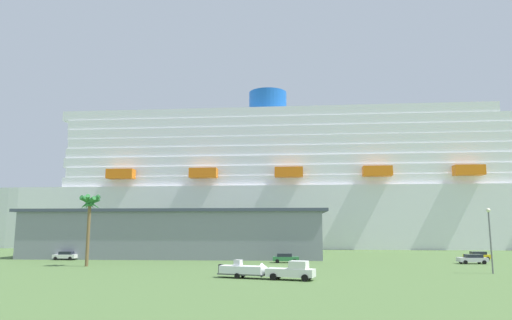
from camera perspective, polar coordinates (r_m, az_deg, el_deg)
name	(u,v)px	position (r m, az deg, el deg)	size (l,w,h in m)	color
ground_plane	(283,255)	(102.59, 3.49, -11.91)	(600.00, 600.00, 0.00)	#4C6B38
cruise_ship	(364,192)	(148.03, 13.54, -3.99)	(253.99, 44.03, 59.95)	white
terminal_building	(181,233)	(100.04, -9.51, -9.10)	(62.74, 29.60, 9.68)	gray
pickup_truck	(293,271)	(54.13, 4.64, -13.79)	(5.91, 3.25, 2.20)	white
small_boat_on_trailer	(247,270)	(55.94, -1.13, -13.73)	(7.44, 3.17, 2.15)	#595960
palm_tree	(90,207)	(77.48, -20.27, -5.61)	(3.60, 3.61, 11.35)	brown
street_lamp	(490,231)	(68.65, 27.44, -7.98)	(0.56, 0.56, 8.63)	slate
parked_car_white_van	(66,255)	(94.22, -22.92, -11.05)	(4.39, 2.23, 1.58)	white
parked_car_yellow_taxi	(477,256)	(96.25, 26.19, -10.78)	(4.74, 2.23, 1.58)	yellow
parked_car_silver_sedan	(473,259)	(85.97, 25.68, -11.18)	(4.81, 2.47, 1.58)	silver
parked_car_green_wagon	(285,258)	(80.37, 3.72, -12.24)	(4.68, 2.40, 1.58)	#2D723F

